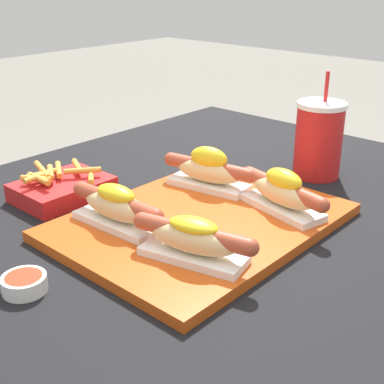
% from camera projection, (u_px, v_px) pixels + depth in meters
% --- Properties ---
extents(patio_table, '(1.30, 1.06, 0.69)m').
position_uv_depth(patio_table, '(203.00, 382.00, 1.05)').
color(patio_table, black).
rests_on(patio_table, ground_plane).
extents(serving_tray, '(0.46, 0.35, 0.02)m').
position_uv_depth(serving_tray, '(201.00, 222.00, 0.91)').
color(serving_tray, '#CC4C14').
rests_on(serving_tray, patio_table).
extents(hot_dog_0, '(0.10, 0.19, 0.06)m').
position_uv_depth(hot_dog_0, '(193.00, 239.00, 0.76)').
color(hot_dog_0, white).
rests_on(hot_dog_0, serving_tray).
extents(hot_dog_1, '(0.09, 0.20, 0.08)m').
position_uv_depth(hot_dog_1, '(283.00, 192.00, 0.91)').
color(hot_dog_1, white).
rests_on(hot_dog_1, serving_tray).
extents(hot_dog_2, '(0.07, 0.20, 0.07)m').
position_uv_depth(hot_dog_2, '(116.00, 206.00, 0.86)').
color(hot_dog_2, white).
rests_on(hot_dog_2, serving_tray).
extents(hot_dog_3, '(0.09, 0.20, 0.08)m').
position_uv_depth(hot_dog_3, '(209.00, 170.00, 1.01)').
color(hot_dog_3, white).
rests_on(hot_dog_3, serving_tray).
extents(sauce_bowl, '(0.06, 0.06, 0.02)m').
position_uv_depth(sauce_bowl, '(24.00, 283.00, 0.72)').
color(sauce_bowl, white).
rests_on(sauce_bowl, patio_table).
extents(drink_cup, '(0.10, 0.10, 0.22)m').
position_uv_depth(drink_cup, '(319.00, 139.00, 1.10)').
color(drink_cup, red).
rests_on(drink_cup, patio_table).
extents(fries_basket, '(0.17, 0.14, 0.06)m').
position_uv_depth(fries_basket, '(62.00, 188.00, 1.02)').
color(fries_basket, red).
rests_on(fries_basket, patio_table).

